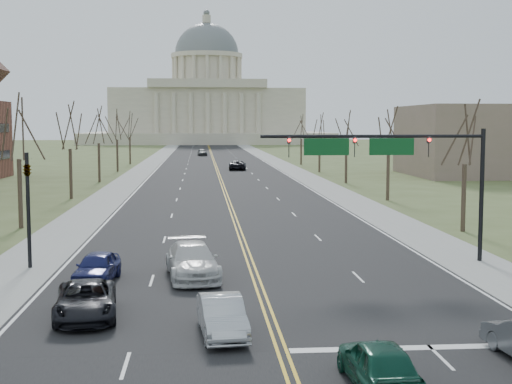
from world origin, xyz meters
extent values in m
plane|color=#47562B|center=(0.00, 0.00, 0.00)|extent=(600.00, 600.00, 0.00)
cube|color=black|center=(0.00, 110.00, 0.01)|extent=(20.00, 380.00, 0.01)
cube|color=black|center=(0.00, 6.00, 0.01)|extent=(120.00, 14.00, 0.01)
cube|color=gray|center=(-12.00, 110.00, 0.01)|extent=(4.00, 380.00, 0.03)
cube|color=gray|center=(12.00, 110.00, 0.01)|extent=(4.00, 380.00, 0.03)
cube|color=gold|center=(0.00, 110.00, 0.01)|extent=(0.42, 380.00, 0.01)
cube|color=silver|center=(-9.80, 110.00, 0.01)|extent=(0.15, 380.00, 0.01)
cube|color=silver|center=(9.80, 110.00, 0.01)|extent=(0.15, 380.00, 0.01)
cube|color=silver|center=(5.00, -1.00, 0.01)|extent=(9.50, 0.50, 0.01)
cube|color=beige|center=(0.00, 250.00, 2.00)|extent=(90.00, 60.00, 4.00)
cube|color=beige|center=(0.00, 250.00, 12.00)|extent=(70.00, 40.00, 16.00)
cube|color=beige|center=(0.00, 229.50, 21.50)|extent=(42.00, 3.00, 3.00)
cylinder|color=beige|center=(0.00, 250.00, 26.00)|extent=(24.00, 24.00, 12.00)
cylinder|color=beige|center=(0.00, 250.00, 32.80)|extent=(27.00, 27.00, 1.60)
ellipsoid|color=slate|center=(0.00, 250.00, 33.60)|extent=(24.00, 24.00, 22.80)
cylinder|color=beige|center=(0.00, 250.00, 46.50)|extent=(3.20, 3.20, 3.00)
sphere|color=slate|center=(0.00, 250.00, 48.80)|extent=(2.40, 2.40, 2.40)
cylinder|color=black|center=(12.50, 13.50, 3.60)|extent=(0.24, 0.24, 7.20)
cylinder|color=black|center=(6.50, 13.50, 6.80)|extent=(12.00, 0.18, 0.18)
imported|color=black|center=(9.50, 13.50, 6.25)|extent=(0.35, 0.40, 1.10)
sphere|color=#FF0C0C|center=(9.50, 13.35, 6.60)|extent=(0.18, 0.18, 0.18)
imported|color=black|center=(5.50, 13.50, 6.25)|extent=(0.35, 0.40, 1.10)
sphere|color=#FF0C0C|center=(5.50, 13.35, 6.60)|extent=(0.18, 0.18, 0.18)
imported|color=black|center=(2.00, 13.50, 6.25)|extent=(0.35, 0.40, 1.10)
sphere|color=#FF0C0C|center=(2.00, 13.35, 6.60)|extent=(0.18, 0.18, 0.18)
cube|color=#0C4C1E|center=(7.50, 13.50, 6.25)|extent=(2.40, 0.12, 0.90)
cube|color=#0C4C1E|center=(4.00, 13.50, 6.25)|extent=(2.40, 0.12, 0.90)
cylinder|color=black|center=(-11.50, 13.50, 3.00)|extent=(0.20, 0.20, 6.00)
imported|color=black|center=(-11.50, 13.50, 5.20)|extent=(0.32, 0.36, 0.99)
cylinder|color=#34291E|center=(15.50, 24.00, 2.34)|extent=(0.32, 0.32, 4.68)
cylinder|color=#34291E|center=(-15.50, 28.00, 2.48)|extent=(0.32, 0.32, 4.95)
cylinder|color=#34291E|center=(15.50, 44.00, 2.34)|extent=(0.32, 0.32, 4.68)
cylinder|color=#34291E|center=(-15.50, 48.00, 2.48)|extent=(0.32, 0.32, 4.95)
cylinder|color=#34291E|center=(15.50, 64.00, 2.34)|extent=(0.32, 0.32, 4.68)
cylinder|color=#34291E|center=(-15.50, 68.00, 2.48)|extent=(0.32, 0.32, 4.95)
cylinder|color=#34291E|center=(15.50, 84.00, 2.34)|extent=(0.32, 0.32, 4.68)
cylinder|color=#34291E|center=(-15.50, 88.00, 2.48)|extent=(0.32, 0.32, 4.95)
cylinder|color=#34291E|center=(15.50, 104.00, 2.34)|extent=(0.32, 0.32, 4.68)
cylinder|color=#34291E|center=(-15.50, 108.00, 2.48)|extent=(0.32, 0.32, 4.95)
cube|color=black|center=(-29.45, 74.00, 3.15)|extent=(0.10, 9.80, 1.20)
cube|color=#746352|center=(40.00, 76.00, 5.00)|extent=(25.00, 20.00, 10.00)
imported|color=#0E3E2E|center=(2.35, -4.46, 0.73)|extent=(1.82, 4.26, 1.44)
imported|color=#ADB0B5|center=(-1.92, 0.93, 0.70)|extent=(1.85, 4.32, 1.39)
imported|color=black|center=(-7.08, 3.60, 0.70)|extent=(2.85, 5.18, 1.38)
imported|color=silver|center=(-3.07, 10.43, 0.85)|extent=(2.98, 5.99, 1.67)
imported|color=navy|center=(-7.54, 9.82, 0.73)|extent=(2.11, 4.36, 1.43)
imported|color=black|center=(3.31, 90.55, 0.79)|extent=(3.06, 5.80, 1.55)
imported|color=#43474A|center=(-2.24, 140.27, 0.83)|extent=(2.44, 5.00, 1.64)
camera|label=1|loc=(-2.63, -23.69, 7.49)|focal=50.00mm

